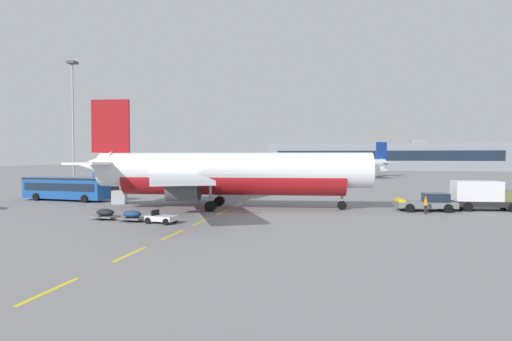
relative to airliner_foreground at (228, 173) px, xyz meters
The scene contains 13 objects.
ground 27.17m from the airliner_foreground, 34.04° to the left, with size 400.00×400.00×0.00m, color slate.
apron_paint_markings 14.02m from the airliner_foreground, 88.84° to the left, with size 8.00×97.22×0.01m.
airliner_foreground is the anchor object (origin of this frame).
pushback_tug 21.64m from the airliner_foreground, ahead, with size 6.26×3.69×2.08m.
airliner_mid_left 77.48m from the airliner_foreground, 79.98° to the left, with size 26.08×24.51×9.75m.
apron_shuttle_bus 23.42m from the airliner_foreground, behind, with size 12.26×4.10×3.00m.
catering_truck 30.82m from the airliner_foreground, 146.08° to the left, with size 7.03×6.14×3.14m.
fuel_service_truck 27.70m from the airliner_foreground, ahead, with size 7.17×3.11×3.14m.
baggage_train 12.77m from the airliner_foreground, 118.28° to the right, with size 8.72×3.03×1.14m.
ground_crew_worker 20.91m from the airliner_foreground, ahead, with size 0.36×0.65×1.73m.
uld_cargo_container 14.70m from the airliner_foreground, behind, with size 1.96×1.93×1.60m.
apron_light_mast_near 57.27m from the airliner_foreground, 140.80° to the left, with size 1.80×1.80×25.62m.
terminal_satellite 145.32m from the airliner_foreground, 78.87° to the left, with size 92.92×25.23×12.39m.
Camera 1 is at (30.53, -21.40, 5.85)m, focal length 30.49 mm.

